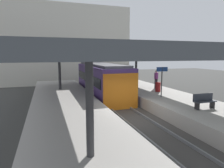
# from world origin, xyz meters

# --- Properties ---
(ground_plane) EXTENTS (80.00, 80.00, 0.00)m
(ground_plane) POSITION_xyz_m (0.00, 0.00, 0.00)
(ground_plane) COLOR #383835
(platform_left) EXTENTS (4.40, 28.00, 1.00)m
(platform_left) POSITION_xyz_m (-3.80, 0.00, 0.50)
(platform_left) COLOR #ADA8A0
(platform_left) RESTS_ON ground_plane
(platform_right) EXTENTS (4.40, 28.00, 1.00)m
(platform_right) POSITION_xyz_m (3.80, 0.00, 0.50)
(platform_right) COLOR #ADA8A0
(platform_right) RESTS_ON ground_plane
(track_ballast) EXTENTS (3.20, 28.00, 0.20)m
(track_ballast) POSITION_xyz_m (0.00, 0.00, 0.10)
(track_ballast) COLOR #423F3D
(track_ballast) RESTS_ON ground_plane
(rail_near_side) EXTENTS (0.08, 28.00, 0.14)m
(rail_near_side) POSITION_xyz_m (-0.72, 0.00, 0.27)
(rail_near_side) COLOR slate
(rail_near_side) RESTS_ON track_ballast
(rail_far_side) EXTENTS (0.08, 28.00, 0.14)m
(rail_far_side) POSITION_xyz_m (0.72, 0.00, 0.27)
(rail_far_side) COLOR slate
(rail_far_side) RESTS_ON track_ballast
(commuter_train) EXTENTS (2.78, 10.09, 3.10)m
(commuter_train) POSITION_xyz_m (0.00, 7.23, 1.73)
(commuter_train) COLOR #472D6B
(commuter_train) RESTS_ON track_ballast
(canopy_left) EXTENTS (4.18, 21.00, 3.18)m
(canopy_left) POSITION_xyz_m (-3.80, 1.40, 4.06)
(canopy_left) COLOR #333335
(canopy_left) RESTS_ON platform_left
(canopy_right) EXTENTS (4.18, 21.00, 3.25)m
(canopy_right) POSITION_xyz_m (3.80, 1.40, 4.13)
(canopy_right) COLOR #333335
(canopy_right) RESTS_ON platform_right
(platform_bench) EXTENTS (1.40, 0.41, 0.86)m
(platform_bench) POSITION_xyz_m (3.62, -1.72, 1.46)
(platform_bench) COLOR black
(platform_bench) RESTS_ON platform_right
(platform_sign) EXTENTS (0.90, 0.08, 2.21)m
(platform_sign) POSITION_xyz_m (3.07, 1.87, 2.62)
(platform_sign) COLOR #262628
(platform_sign) RESTS_ON platform_right
(litter_bin) EXTENTS (0.44, 0.44, 0.80)m
(litter_bin) POSITION_xyz_m (4.00, 3.81, 1.40)
(litter_bin) COLOR maroon
(litter_bin) RESTS_ON platform_right
(passenger_near_bench) EXTENTS (0.36, 0.36, 1.69)m
(passenger_near_bench) POSITION_xyz_m (4.66, 5.21, 1.88)
(passenger_near_bench) COLOR #232328
(passenger_near_bench) RESTS_ON platform_right
(station_building_backdrop) EXTENTS (18.00, 6.00, 11.00)m
(station_building_backdrop) POSITION_xyz_m (-1.87, 20.00, 5.50)
(station_building_backdrop) COLOR beige
(station_building_backdrop) RESTS_ON ground_plane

